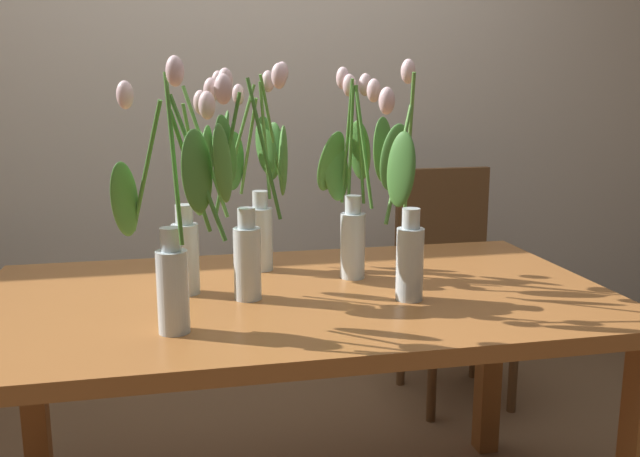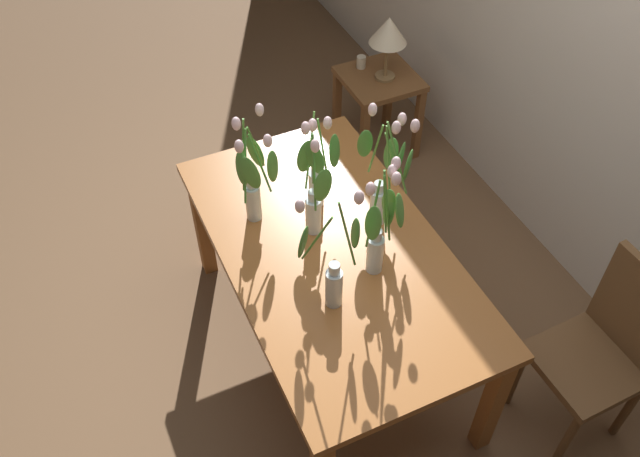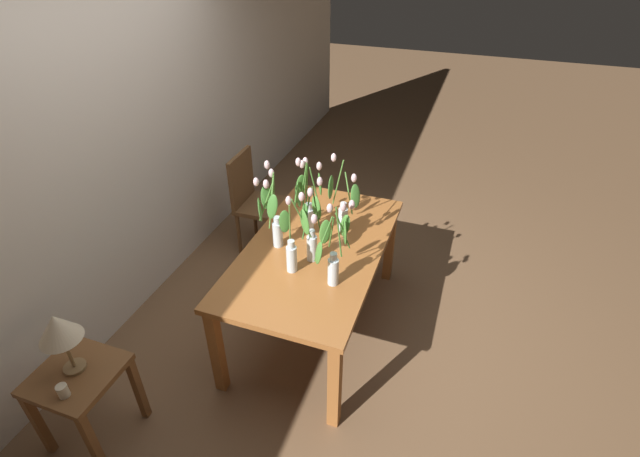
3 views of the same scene
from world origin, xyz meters
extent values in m
plane|color=brown|center=(0.00, 0.00, 0.00)|extent=(18.00, 18.00, 0.00)
cube|color=#A3602D|center=(0.00, 0.00, 0.72)|extent=(1.60, 0.90, 0.04)
cube|color=#A3602D|center=(-0.74, -0.39, 0.35)|extent=(0.07, 0.07, 0.70)
cube|color=#A3602D|center=(-0.74, 0.39, 0.35)|extent=(0.07, 0.07, 0.70)
cube|color=#A3602D|center=(0.74, 0.39, 0.35)|extent=(0.07, 0.07, 0.70)
cylinder|color=silver|center=(-0.13, -0.03, 0.83)|extent=(0.07, 0.07, 0.18)
cylinder|color=silver|center=(-0.13, -0.03, 0.94)|extent=(0.04, 0.04, 0.05)
cylinder|color=silver|center=(-0.13, -0.03, 0.80)|extent=(0.06, 0.06, 0.11)
cylinder|color=#3D752D|center=(-0.09, -0.04, 1.11)|extent=(0.08, 0.03, 0.34)
ellipsoid|color=silver|center=(-0.05, -0.05, 1.28)|extent=(0.04, 0.04, 0.06)
ellipsoid|color=#4C8E38|center=(-0.04, -0.03, 1.08)|extent=(0.05, 0.10, 0.18)
cylinder|color=#3D752D|center=(-0.17, -0.01, 1.10)|extent=(0.07, 0.04, 0.30)
ellipsoid|color=silver|center=(-0.21, 0.01, 1.25)|extent=(0.04, 0.04, 0.06)
ellipsoid|color=#4C8E38|center=(-0.22, -0.02, 1.09)|extent=(0.06, 0.10, 0.18)
cylinder|color=silver|center=(-0.28, 0.05, 0.83)|extent=(0.07, 0.07, 0.18)
cylinder|color=silver|center=(-0.28, 0.05, 0.94)|extent=(0.04, 0.04, 0.05)
cylinder|color=silver|center=(-0.28, 0.05, 0.80)|extent=(0.06, 0.06, 0.11)
cylinder|color=#56933D|center=(-0.25, 0.07, 1.08)|extent=(0.05, 0.03, 0.28)
ellipsoid|color=silver|center=(-0.23, 0.08, 1.22)|extent=(0.04, 0.04, 0.06)
ellipsoid|color=#427F33|center=(-0.23, 0.11, 1.06)|extent=(0.06, 0.08, 0.17)
cylinder|color=#56933D|center=(-0.22, 0.00, 1.11)|extent=(0.10, 0.09, 0.31)
ellipsoid|color=silver|center=(-0.17, -0.04, 1.27)|extent=(0.04, 0.04, 0.06)
ellipsoid|color=#427F33|center=(-0.17, 0.00, 1.11)|extent=(0.09, 0.09, 0.18)
cylinder|color=silver|center=(0.17, 0.11, 0.83)|extent=(0.07, 0.07, 0.18)
cylinder|color=silver|center=(0.17, 0.11, 0.94)|extent=(0.04, 0.04, 0.05)
cylinder|color=silver|center=(0.17, 0.11, 0.80)|extent=(0.06, 0.06, 0.11)
cylinder|color=#478433|center=(0.16, 0.14, 1.11)|extent=(0.02, 0.06, 0.34)
ellipsoid|color=silver|center=(0.16, 0.17, 1.28)|extent=(0.04, 0.04, 0.06)
ellipsoid|color=#4C8E38|center=(0.13, 0.18, 1.06)|extent=(0.12, 0.04, 0.18)
cylinder|color=#478433|center=(0.17, 0.13, 1.10)|extent=(0.01, 0.04, 0.32)
ellipsoid|color=silver|center=(0.17, 0.15, 1.26)|extent=(0.04, 0.04, 0.06)
ellipsoid|color=#4C8E38|center=(0.14, 0.17, 1.03)|extent=(0.08, 0.05, 0.17)
cylinder|color=#478433|center=(0.20, 0.13, 1.10)|extent=(0.04, 0.04, 0.32)
ellipsoid|color=silver|center=(0.21, 0.14, 1.26)|extent=(0.04, 0.04, 0.06)
ellipsoid|color=#4C8E38|center=(0.21, 0.18, 1.08)|extent=(0.08, 0.09, 0.17)
cylinder|color=#478433|center=(0.19, 0.07, 1.09)|extent=(0.04, 0.06, 0.31)
ellipsoid|color=silver|center=(0.21, 0.04, 1.25)|extent=(0.04, 0.04, 0.06)
ellipsoid|color=#4C8E38|center=(0.24, 0.05, 1.10)|extent=(0.07, 0.07, 0.17)
cylinder|color=silver|center=(-0.06, 0.24, 0.83)|extent=(0.07, 0.07, 0.18)
cylinder|color=silver|center=(-0.06, 0.24, 0.94)|extent=(0.04, 0.04, 0.05)
cylinder|color=silver|center=(-0.06, 0.24, 0.80)|extent=(0.06, 0.06, 0.11)
cylinder|color=#56933D|center=(-0.04, 0.26, 1.11)|extent=(0.04, 0.04, 0.33)
ellipsoid|color=silver|center=(-0.03, 0.28, 1.27)|extent=(0.04, 0.04, 0.06)
ellipsoid|color=#427F33|center=(-0.04, 0.31, 1.09)|extent=(0.08, 0.10, 0.18)
cylinder|color=#56933D|center=(-0.09, 0.30, 1.09)|extent=(0.05, 0.10, 0.28)
ellipsoid|color=silver|center=(-0.11, 0.35, 1.24)|extent=(0.04, 0.04, 0.06)
ellipsoid|color=#427F33|center=(-0.13, 0.33, 1.05)|extent=(0.08, 0.06, 0.18)
cylinder|color=#56933D|center=(-0.02, 0.29, 1.12)|extent=(0.08, 0.09, 0.35)
ellipsoid|color=silver|center=(0.02, 0.33, 1.30)|extent=(0.04, 0.04, 0.06)
ellipsoid|color=#427F33|center=(-0.01, 0.34, 1.07)|extent=(0.08, 0.08, 0.17)
cylinder|color=#56933D|center=(-0.12, 0.25, 1.11)|extent=(0.10, 0.01, 0.32)
ellipsoid|color=silver|center=(-0.17, 0.25, 1.27)|extent=(0.04, 0.04, 0.06)
ellipsoid|color=#427F33|center=(-0.16, 0.22, 1.11)|extent=(0.05, 0.09, 0.18)
cylinder|color=silver|center=(-0.31, -0.23, 0.83)|extent=(0.07, 0.07, 0.18)
cylinder|color=silver|center=(-0.31, -0.23, 0.94)|extent=(0.04, 0.04, 0.05)
cylinder|color=silver|center=(-0.31, -0.23, 0.80)|extent=(0.06, 0.06, 0.11)
cylinder|color=#478433|center=(-0.25, -0.27, 1.10)|extent=(0.11, 0.07, 0.30)
ellipsoid|color=silver|center=(-0.20, -0.30, 1.25)|extent=(0.04, 0.04, 0.06)
ellipsoid|color=#4C8E38|center=(-0.20, -0.27, 1.10)|extent=(0.07, 0.10, 0.18)
cylinder|color=#478433|center=(-0.27, -0.20, 1.08)|extent=(0.08, 0.06, 0.27)
ellipsoid|color=silver|center=(-0.23, -0.18, 1.22)|extent=(0.04, 0.04, 0.06)
ellipsoid|color=#4C8E38|center=(-0.25, -0.16, 1.06)|extent=(0.06, 0.08, 0.18)
cylinder|color=#478433|center=(-0.30, -0.26, 1.11)|extent=(0.03, 0.04, 0.35)
ellipsoid|color=silver|center=(-0.29, -0.28, 1.29)|extent=(0.04, 0.04, 0.06)
ellipsoid|color=#4C8E38|center=(-0.26, -0.28, 1.09)|extent=(0.08, 0.06, 0.17)
cylinder|color=#478433|center=(-0.36, -0.18, 1.09)|extent=(0.08, 0.09, 0.29)
ellipsoid|color=silver|center=(-0.39, -0.14, 1.24)|extent=(0.04, 0.04, 0.06)
ellipsoid|color=#4C8E38|center=(-0.41, -0.17, 1.02)|extent=(0.08, 0.10, 0.18)
cylinder|color=silver|center=(0.26, -0.12, 0.83)|extent=(0.07, 0.07, 0.18)
cylinder|color=silver|center=(0.26, -0.12, 0.94)|extent=(0.04, 0.04, 0.05)
cylinder|color=silver|center=(0.26, -0.12, 0.80)|extent=(0.06, 0.06, 0.11)
cylinder|color=#56933D|center=(0.26, -0.07, 1.12)|extent=(0.02, 0.08, 0.35)
ellipsoid|color=silver|center=(0.27, -0.04, 1.30)|extent=(0.04, 0.04, 0.06)
ellipsoid|color=#427F33|center=(0.24, -0.03, 1.09)|extent=(0.10, 0.03, 0.18)
cylinder|color=#56933D|center=(0.21, -0.17, 1.08)|extent=(0.09, 0.09, 0.27)
ellipsoid|color=silver|center=(0.16, -0.21, 1.23)|extent=(0.04, 0.04, 0.06)
ellipsoid|color=#427F33|center=(0.20, -0.22, 1.08)|extent=(0.08, 0.08, 0.17)
cube|color=brown|center=(0.79, 0.80, 0.45)|extent=(0.41, 0.41, 0.04)
cylinder|color=brown|center=(0.97, 0.63, 0.21)|extent=(0.04, 0.04, 0.43)
cylinder|color=brown|center=(0.63, 0.63, 0.21)|extent=(0.04, 0.04, 0.43)
cylinder|color=brown|center=(0.96, 0.97, 0.21)|extent=(0.04, 0.04, 0.43)
cylinder|color=brown|center=(0.62, 0.97, 0.21)|extent=(0.04, 0.04, 0.43)
cube|color=brown|center=(0.79, 0.98, 0.70)|extent=(0.40, 0.04, 0.46)
cube|color=brown|center=(-1.28, 0.93, 0.53)|extent=(0.44, 0.44, 0.04)
cube|color=brown|center=(-1.47, 0.74, 0.26)|extent=(0.04, 0.04, 0.51)
cube|color=brown|center=(-1.09, 0.74, 0.26)|extent=(0.04, 0.04, 0.51)
cube|color=brown|center=(-1.47, 1.12, 0.26)|extent=(0.04, 0.04, 0.51)
cube|color=brown|center=(-1.09, 1.12, 0.26)|extent=(0.04, 0.04, 0.51)
cylinder|color=olive|center=(-1.26, 0.95, 0.56)|extent=(0.12, 0.12, 0.02)
cylinder|color=olive|center=(-1.26, 0.95, 0.68)|extent=(0.02, 0.02, 0.22)
cone|color=beige|center=(-1.26, 0.95, 0.87)|extent=(0.22, 0.22, 0.16)
cylinder|color=beige|center=(-1.41, 0.87, 0.59)|extent=(0.06, 0.06, 0.07)
camera|label=1|loc=(-0.31, -1.68, 1.26)|focal=38.79mm
camera|label=2|loc=(1.70, -0.84, 2.89)|focal=37.91mm
camera|label=3|loc=(-2.39, -0.88, 2.62)|focal=26.02mm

